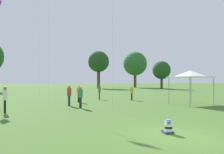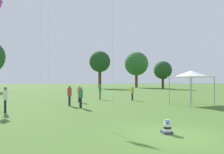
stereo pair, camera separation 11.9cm
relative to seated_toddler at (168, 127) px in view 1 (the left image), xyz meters
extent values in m
plane|color=#426628|center=(0.07, -0.37, -0.25)|extent=(300.00, 300.00, 0.00)
cube|color=#383D56|center=(0.01, 0.06, -0.20)|extent=(0.46, 0.53, 0.10)
cylinder|color=white|center=(0.00, -0.02, 0.01)|extent=(0.36, 0.36, 0.31)
cylinder|color=black|center=(0.00, -0.02, 0.01)|extent=(0.37, 0.37, 0.09)
sphere|color=#A37556|center=(0.00, -0.02, 0.25)|extent=(0.20, 0.20, 0.20)
cylinder|color=#6B8ED1|center=(0.00, -0.02, 0.25)|extent=(0.33, 0.33, 0.01)
cylinder|color=#6B8ED1|center=(0.00, -0.02, 0.29)|extent=(0.20, 0.20, 0.09)
cylinder|color=black|center=(-7.06, 8.65, 0.19)|extent=(0.22, 0.22, 0.87)
cylinder|color=silver|center=(-7.06, 8.65, 0.96)|extent=(0.40, 0.40, 0.69)
sphere|color=brown|center=(-7.06, 8.65, 1.41)|extent=(0.24, 0.24, 0.24)
cylinder|color=black|center=(-1.72, 9.45, 0.17)|extent=(0.24, 0.24, 0.83)
cylinder|color=#387A51|center=(-1.72, 9.45, 0.92)|extent=(0.44, 0.44, 0.66)
sphere|color=#A37556|center=(-1.72, 9.45, 1.34)|extent=(0.23, 0.23, 0.23)
cylinder|color=#282D42|center=(-2.32, 11.32, 0.19)|extent=(0.26, 0.26, 0.87)
cylinder|color=#B23833|center=(-2.32, 11.32, 0.96)|extent=(0.47, 0.47, 0.69)
sphere|color=#A37556|center=(-2.32, 11.32, 1.41)|extent=(0.23, 0.23, 0.23)
cylinder|color=brown|center=(1.96, 16.44, 0.18)|extent=(0.17, 0.17, 0.85)
cylinder|color=#387A51|center=(1.96, 16.44, 0.94)|extent=(0.31, 0.31, 0.67)
sphere|color=brown|center=(1.96, 16.44, 1.37)|extent=(0.23, 0.23, 0.23)
cylinder|color=black|center=(-0.94, 14.07, 0.17)|extent=(0.23, 0.23, 0.85)
cylinder|color=gold|center=(-0.94, 14.07, 0.93)|extent=(0.42, 0.42, 0.67)
sphere|color=#DBAD89|center=(-0.94, 14.07, 1.37)|extent=(0.23, 0.23, 0.23)
cylinder|color=#282D42|center=(5.06, 14.30, 0.13)|extent=(0.27, 0.27, 0.76)
cylinder|color=gold|center=(5.06, 14.30, 0.82)|extent=(0.48, 0.48, 0.60)
sphere|color=tan|center=(5.06, 14.30, 1.21)|extent=(0.21, 0.21, 0.21)
cube|color=white|center=(8.37, 8.67, 2.28)|extent=(3.25, 3.25, 0.08)
cone|color=white|center=(8.37, 8.67, 2.59)|extent=(3.09, 3.09, 0.55)
cylinder|color=#99999E|center=(6.90, 9.95, 0.99)|extent=(0.07, 0.07, 2.49)
cylinder|color=#99999E|center=(9.65, 10.13, 0.99)|extent=(0.07, 0.07, 2.49)
cylinder|color=#99999E|center=(7.09, 7.20, 0.99)|extent=(0.07, 0.07, 2.49)
cylinder|color=#99999E|center=(9.83, 7.39, 0.99)|extent=(0.07, 0.07, 2.49)
cylinder|color=#BCB7A8|center=(-4.51, 20.50, 9.74)|extent=(0.01, 0.01, 19.98)
cylinder|color=#BCB7A8|center=(-3.95, 13.13, 5.27)|extent=(0.01, 0.01, 11.02)
cylinder|color=#473323|center=(12.02, 50.80, 2.69)|extent=(0.82, 0.82, 5.88)
sphere|color=#1E471E|center=(12.02, 50.80, 7.25)|extent=(5.89, 5.89, 5.89)
cylinder|color=brown|center=(24.74, 53.68, 2.47)|extent=(0.87, 0.87, 5.43)
sphere|color=#2D662D|center=(24.74, 53.68, 7.21)|extent=(7.40, 7.40, 7.40)
cylinder|color=#473323|center=(26.20, 41.08, 1.56)|extent=(0.63, 0.63, 3.62)
sphere|color=#1E471E|center=(26.20, 41.08, 4.66)|extent=(4.68, 4.68, 4.68)
camera|label=1|loc=(-5.30, -7.73, 1.95)|focal=35.00mm
camera|label=2|loc=(-5.19, -7.77, 1.95)|focal=35.00mm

